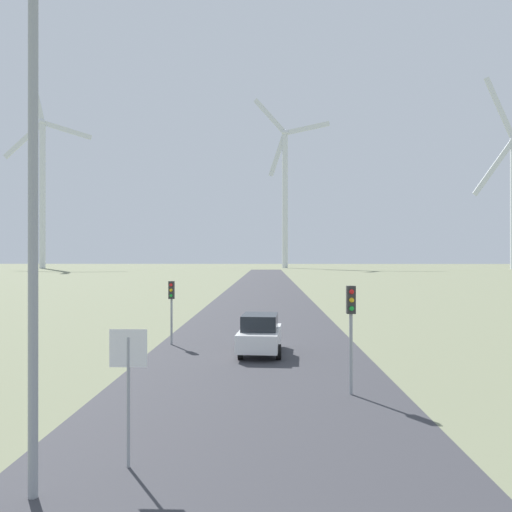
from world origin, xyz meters
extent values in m
cube|color=#38383D|center=(0.00, 48.00, 0.00)|extent=(10.00, 240.00, 0.01)
cylinder|color=#93999E|center=(-3.84, 7.33, 5.44)|extent=(0.18, 0.18, 10.87)
cylinder|color=#93999E|center=(-2.44, 8.69, 1.38)|extent=(0.07, 0.07, 2.75)
cube|color=white|center=(-2.44, 8.67, 2.53)|extent=(0.81, 0.01, 0.81)
cube|color=red|center=(-2.44, 8.69, 2.53)|extent=(0.76, 0.02, 0.76)
cylinder|color=#93999E|center=(-4.36, 23.35, 1.61)|extent=(0.11, 0.11, 3.22)
cube|color=#2D2D2D|center=(-4.36, 23.35, 2.77)|extent=(0.28, 0.24, 0.90)
sphere|color=red|center=(-4.36, 23.22, 3.04)|extent=(0.16, 0.16, 0.16)
sphere|color=gold|center=(-4.36, 23.22, 2.77)|extent=(0.16, 0.16, 0.16)
sphere|color=green|center=(-4.36, 23.22, 2.50)|extent=(0.16, 0.16, 0.16)
cylinder|color=#93999E|center=(3.21, 14.39, 1.76)|extent=(0.11, 0.11, 3.52)
cube|color=#2D2D2D|center=(3.21, 14.39, 3.07)|extent=(0.28, 0.24, 0.90)
sphere|color=red|center=(3.21, 14.25, 3.34)|extent=(0.16, 0.16, 0.16)
sphere|color=gold|center=(3.21, 14.25, 3.07)|extent=(0.16, 0.16, 0.16)
sphere|color=green|center=(3.21, 14.25, 2.80)|extent=(0.16, 0.16, 0.16)
cube|color=white|center=(0.16, 21.09, 0.73)|extent=(2.08, 4.21, 0.80)
cube|color=#1E2328|center=(0.16, 20.94, 1.48)|extent=(1.70, 2.20, 0.70)
cylinder|color=black|center=(-0.67, 22.36, 0.33)|extent=(0.22, 0.66, 0.66)
cylinder|color=black|center=(0.99, 22.36, 0.33)|extent=(0.22, 0.66, 0.66)
cylinder|color=black|center=(-0.67, 19.82, 0.33)|extent=(0.22, 0.66, 0.66)
cylinder|color=black|center=(0.99, 19.82, 0.33)|extent=(0.22, 0.66, 0.66)
cylinder|color=silver|center=(-83.96, 183.07, 27.38)|extent=(2.20, 2.20, 54.76)
sphere|color=silver|center=(-83.96, 183.07, 54.76)|extent=(2.60, 2.60, 2.60)
cube|color=silver|center=(-91.25, 182.94, 48.04)|extent=(14.85, 0.77, 13.89)
cube|color=silver|center=(-74.49, 183.24, 51.81)|extent=(18.24, 0.84, 7.23)
cube|color=silver|center=(-86.14, 183.03, 64.44)|extent=(5.84, 0.61, 18.48)
cylinder|color=silver|center=(7.27, 192.18, 26.27)|extent=(2.20, 2.20, 52.55)
sphere|color=silver|center=(7.27, 192.18, 52.55)|extent=(2.60, 2.60, 2.60)
cube|color=silver|center=(4.39, 192.27, 43.92)|extent=(7.07, 0.72, 16.60)
cube|color=silver|center=(16.18, 191.90, 54.37)|extent=(16.92, 1.04, 5.14)
cube|color=silver|center=(1.24, 192.37, 59.36)|extent=(12.56, 0.90, 13.84)
cube|color=silver|center=(79.33, 173.69, 35.40)|extent=(14.90, 1.28, 19.71)
cube|color=silver|center=(81.43, 173.80, 56.33)|extent=(11.09, 1.08, 21.70)
camera|label=1|loc=(0.51, -1.80, 4.47)|focal=35.00mm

